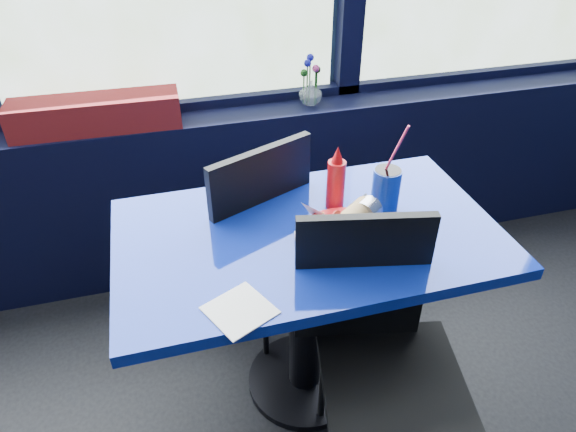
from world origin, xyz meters
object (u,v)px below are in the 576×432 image
Objects in this scene: near_table at (307,275)px; chair_near_front at (379,343)px; chair_near_back at (269,228)px; flower_vase at (311,90)px; planter_box at (96,114)px; soda_cup at (386,189)px; ketchup_bottle at (336,181)px; food_basket at (342,227)px.

chair_near_front is (0.13, -0.30, -0.04)m from near_table.
chair_near_front is 0.66m from chair_near_back.
chair_near_back is (-0.05, 0.32, -0.03)m from near_table.
chair_near_back is 0.70m from flower_vase.
soda_cup is (0.92, -0.78, -0.04)m from planter_box.
near_table is 1.27× the size of chair_near_back.
food_basket is at bearing -101.72° from ketchup_bottle.
food_basket is 0.22m from soda_cup.
near_table is 1.81× the size of planter_box.
soda_cup is (0.15, 0.36, 0.30)m from chair_near_front.
ketchup_bottle is at bearing 65.87° from food_basket.
ketchup_bottle is at bearing 107.21° from chair_near_back.
chair_near_front is 1.21m from flower_vase.
food_basket is at bearing -150.09° from soda_cup.
soda_cup is (0.01, -0.79, -0.04)m from flower_vase.
ketchup_bottle reaches higher than chair_near_back.
near_table is 5.35× the size of ketchup_bottle.
chair_near_front is 3.16× the size of food_basket.
chair_near_back is 3.24× the size of food_basket.
near_table is 0.94m from flower_vase.
planter_box reaches higher than near_table.
food_basket is 1.30× the size of ketchup_bottle.
planter_box is 1.21m from soda_cup.
near_table is 3.85× the size of soda_cup.
ketchup_bottle is at bearing 160.25° from soda_cup.
soda_cup is (0.28, 0.06, 0.26)m from near_table.
ketchup_bottle is (0.77, -0.72, -0.02)m from planter_box.
ketchup_bottle reaches higher than planter_box.
planter_box is at bearing 117.22° from food_basket.
flower_vase reaches higher than food_basket.
chair_near_front is 0.53m from ketchup_bottle.
ketchup_bottle reaches higher than chair_near_front.
ketchup_bottle reaches higher than food_basket.
flower_vase is (0.32, 0.53, 0.32)m from chair_near_back.
chair_near_front is at bearing -66.65° from near_table.
near_table is at bearing -50.90° from planter_box.
food_basket reaches higher than near_table.
chair_near_back is 4.28× the size of flower_vase.
near_table is at bearing -107.72° from flower_vase.
ketchup_bottle reaches higher than near_table.
flower_vase is (0.14, 1.15, 0.34)m from chair_near_front.
flower_vase is 0.76× the size of food_basket.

